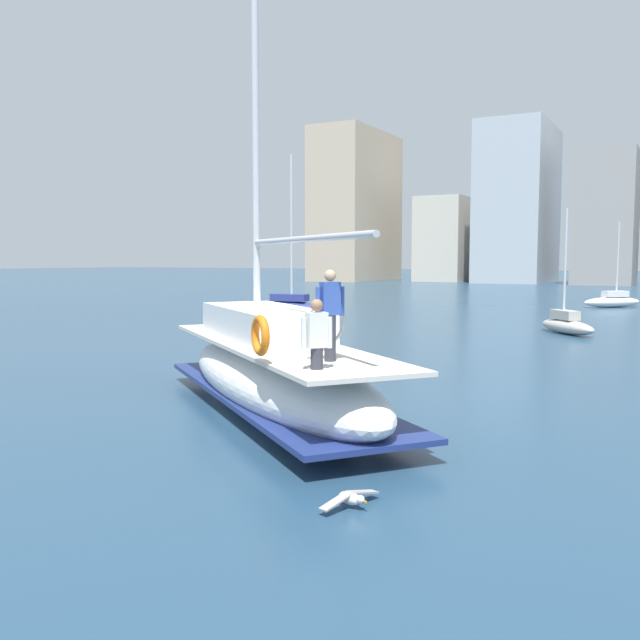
{
  "coord_description": "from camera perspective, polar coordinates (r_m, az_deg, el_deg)",
  "views": [
    {
      "loc": [
        8.57,
        -14.14,
        3.22
      ],
      "look_at": [
        0.91,
        0.01,
        1.8
      ],
      "focal_mm": 38.55,
      "sensor_mm": 36.0,
      "label": 1
    }
  ],
  "objects": [
    {
      "name": "moored_sloop_far",
      "position": [
        39.21,
        -2.85,
        1.21
      ],
      "size": [
        5.43,
        1.87,
        9.07
      ],
      "color": "navy",
      "rests_on": "ground"
    },
    {
      "name": "moored_sloop_near",
      "position": [
        31.67,
        19.79,
        -0.29
      ],
      "size": [
        3.15,
        3.46,
        5.43
      ],
      "color": "#B7B2A8",
      "rests_on": "ground"
    },
    {
      "name": "main_sailboat",
      "position": [
        14.62,
        -3.87,
        -4.09
      ],
      "size": [
        9.01,
        7.86,
        11.97
      ],
      "color": "white",
      "rests_on": "ground"
    },
    {
      "name": "moored_catamaran",
      "position": [
        50.25,
        23.12,
        1.51
      ],
      "size": [
        3.82,
        3.78,
        5.73
      ],
      "color": "white",
      "rests_on": "ground"
    },
    {
      "name": "waterfront_buildings",
      "position": [
        98.95,
        23.57,
        9.12
      ],
      "size": [
        82.64,
        21.09,
        27.81
      ],
      "color": "#C6AD8E",
      "rests_on": "ground"
    },
    {
      "name": "seagull",
      "position": [
        9.24,
        2.57,
        -14.53
      ],
      "size": [
        0.5,
        1.01,
        0.17
      ],
      "color": "silver",
      "rests_on": "ground"
    },
    {
      "name": "ground_plane",
      "position": [
        16.85,
        -2.74,
        -5.98
      ],
      "size": [
        400.0,
        400.0,
        0.0
      ],
      "primitive_type": "plane",
      "color": "navy"
    }
  ]
}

